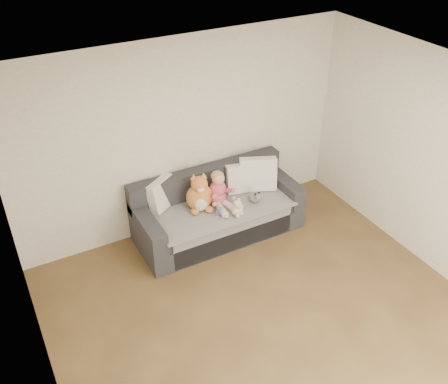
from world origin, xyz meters
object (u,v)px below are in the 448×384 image
Objects in this scene: teddy_bear at (237,209)px; sippy_cup at (219,210)px; toddler at (219,191)px; sofa at (217,213)px; plush_cat at (200,195)px.

sippy_cup is at bearing 126.74° from teddy_bear.
sofa is at bearing 97.74° from toddler.
sofa is 9.14× the size of teddy_bear.
teddy_bear is at bearing -30.92° from sippy_cup.
plush_cat is 4.19× the size of sippy_cup.
plush_cat is at bearing -179.59° from sofa.
toddler is 0.35m from teddy_bear.
plush_cat is at bearing 110.90° from teddy_bear.
toddler is (0.01, -0.05, 0.37)m from sofa.
sofa is at bearing 82.24° from teddy_bear.
sofa is 17.16× the size of sippy_cup.
teddy_bear is 0.23m from sippy_cup.
plush_cat reaches higher than teddy_bear.
toddler is at bearing 61.53° from sippy_cup.
sofa is at bearing 13.98° from plush_cat.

